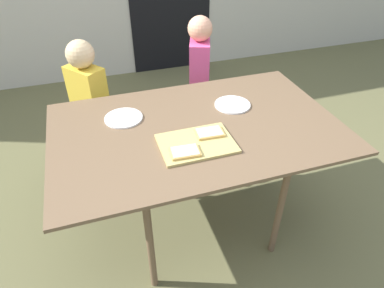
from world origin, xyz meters
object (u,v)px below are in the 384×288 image
Objects in this scene: dining_table at (197,135)px; plate_white_right at (232,105)px; child_right at (199,77)px; pizza_slice_near_left at (185,152)px; child_left at (90,104)px; pizza_slice_far_right at (210,133)px; plate_white_left at (124,118)px; cutting_board at (197,143)px.

plate_white_right reaches higher than dining_table.
pizza_slice_near_left is at bearing -112.62° from child_right.
child_right is at bearing 7.93° from child_left.
pizza_slice_far_right reaches higher than plate_white_left.
pizza_slice_near_left is at bearing -66.58° from child_left.
child_right is (0.26, 0.89, -0.14)m from pizza_slice_far_right.
pizza_slice_far_right is 0.13× the size of child_right.
child_right is at bearing 69.92° from dining_table.
child_right reaches higher than pizza_slice_far_right.
child_left reaches higher than cutting_board.
cutting_board is at bearing -109.00° from dining_table.
pizza_slice_far_right is (0.08, 0.05, 0.01)m from cutting_board.
cutting_board is 0.35× the size of child_left.
pizza_slice_near_left reaches higher than plate_white_right.
child_left is 0.81m from child_right.
pizza_slice_near_left is (-0.13, -0.21, 0.08)m from dining_table.
pizza_slice_far_right is (0.03, -0.10, 0.08)m from dining_table.
plate_white_left is at bearing 142.60° from pizza_slice_far_right.
pizza_slice_far_right reaches higher than plate_white_right.
child_left is at bearing 119.19° from cutting_board.
dining_table is 0.26m from pizza_slice_near_left.
pizza_slice_near_left is 0.70× the size of plate_white_left.
cutting_board is 0.96m from child_left.
plate_white_right is (0.39, 0.35, -0.02)m from pizza_slice_near_left.
child_left is (-0.52, 0.68, -0.09)m from dining_table.
dining_table is 10.51× the size of pizza_slice_near_left.
pizza_slice_near_left is 1.01× the size of pizza_slice_far_right.
plate_white_left is (-0.62, 0.05, 0.00)m from plate_white_right.
child_right is at bearing 70.10° from cutting_board.
pizza_slice_near_left is 0.53m from plate_white_right.
plate_white_left is (-0.30, 0.34, -0.00)m from cutting_board.
child_right is (0.34, 0.94, -0.13)m from cutting_board.
plate_white_right and plate_white_left have the same top height.
cutting_board is 2.52× the size of pizza_slice_near_left.
pizza_slice_near_left is 0.99m from child_left.
cutting_board reaches higher than plate_white_right.
child_right reaches higher than child_left.
child_left is 0.96× the size of child_right.
child_left is (-0.46, 0.83, -0.15)m from cutting_board.
pizza_slice_near_left reaches higher than plate_white_left.
pizza_slice_far_right is at bearing -72.62° from dining_table.
pizza_slice_near_left is at bearing -145.68° from pizza_slice_far_right.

